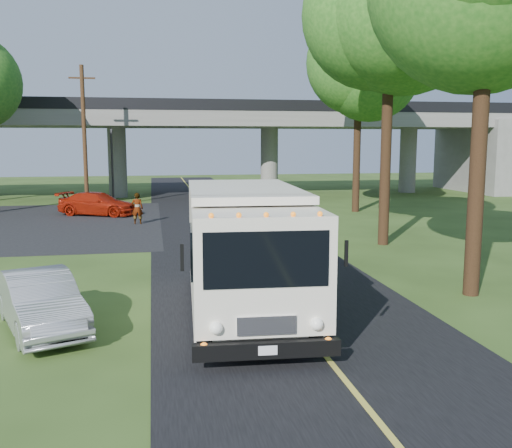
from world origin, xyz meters
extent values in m
plane|color=#2D4418|center=(0.00, 0.00, 0.00)|extent=(120.00, 120.00, 0.00)
cube|color=black|center=(0.00, 10.00, 0.01)|extent=(7.00, 90.00, 0.02)
cube|color=black|center=(-11.00, 18.00, 0.01)|extent=(16.00, 18.00, 0.01)
cube|color=gold|center=(0.00, 10.00, 0.03)|extent=(0.12, 90.00, 0.01)
cube|color=slate|center=(0.00, 32.00, 6.00)|extent=(50.00, 9.00, 1.20)
cube|color=black|center=(0.00, 27.60, 6.90)|extent=(50.00, 0.25, 0.80)
cube|color=black|center=(0.00, 36.40, 6.90)|extent=(50.00, 0.25, 0.80)
cube|color=slate|center=(25.00, 32.00, 3.00)|extent=(4.00, 10.00, 6.00)
cylinder|color=slate|center=(-6.00, 32.00, 2.70)|extent=(1.40, 1.40, 5.40)
cylinder|color=slate|center=(6.00, 32.00, 2.70)|extent=(1.40, 1.40, 5.40)
cylinder|color=slate|center=(18.00, 32.00, 2.70)|extent=(1.40, 1.40, 5.40)
cylinder|color=black|center=(-6.00, 26.00, 2.60)|extent=(0.14, 0.14, 5.20)
imported|color=black|center=(-6.00, 26.00, 4.60)|extent=(0.18, 0.22, 1.10)
cylinder|color=#472D19|center=(-7.50, 24.00, 4.50)|extent=(0.26, 0.26, 9.00)
cube|color=#472D19|center=(-7.50, 24.00, 8.20)|extent=(1.60, 0.10, 0.10)
cylinder|color=#382314|center=(5.50, 1.00, 3.50)|extent=(0.44, 0.44, 7.00)
cylinder|color=#382314|center=(6.20, 9.00, 3.85)|extent=(0.44, 0.44, 7.70)
sphere|color=#1F5D18|center=(6.20, 9.00, 9.50)|extent=(6.48, 6.48, 6.48)
sphere|color=#1F5D18|center=(6.70, 8.60, 9.80)|extent=(5.76, 5.76, 5.76)
cylinder|color=#382314|center=(9.00, 20.00, 3.32)|extent=(0.44, 0.44, 6.65)
sphere|color=#1F5D18|center=(9.00, 20.00, 8.20)|extent=(5.58, 5.58, 5.58)
sphere|color=#1F5D18|center=(9.50, 19.60, 8.50)|extent=(4.96, 4.96, 4.96)
cube|color=silver|center=(-1.06, 1.31, 1.90)|extent=(2.99, 5.14, 2.56)
cube|color=silver|center=(-1.25, -2.21, 1.79)|extent=(2.83, 2.19, 2.33)
cube|color=black|center=(-1.31, -3.21, 2.16)|extent=(2.39, 0.22, 1.08)
cube|color=black|center=(-1.31, -3.32, 0.43)|extent=(2.85, 0.36, 0.32)
cube|color=silver|center=(-1.09, 0.86, 0.34)|extent=(3.08, 6.73, 0.20)
cylinder|color=black|center=(-2.40, -1.92, 0.51)|extent=(0.37, 1.04, 1.02)
cylinder|color=black|center=(-0.08, -2.04, 0.51)|extent=(0.37, 1.04, 1.02)
cylinder|color=black|center=(-2.14, 2.85, 0.51)|extent=(0.37, 1.04, 1.02)
cylinder|color=black|center=(0.17, 2.72, 0.51)|extent=(0.37, 1.04, 1.02)
imported|color=#9F1B09|center=(-6.57, 20.99, 0.68)|extent=(5.06, 3.64, 1.36)
imported|color=#9C9FA5|center=(-6.00, 0.00, 0.68)|extent=(2.81, 4.34, 1.35)
imported|color=gray|center=(-4.20, 16.89, 0.83)|extent=(0.63, 0.43, 1.67)
camera|label=1|loc=(-3.37, -13.47, 4.36)|focal=40.00mm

